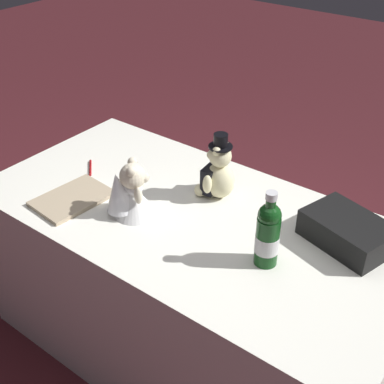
{
  "coord_description": "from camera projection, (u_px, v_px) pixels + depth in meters",
  "views": [
    {
      "loc": [
        0.99,
        -1.3,
        1.93
      ],
      "look_at": [
        0.0,
        0.0,
        0.86
      ],
      "focal_mm": 48.69,
      "sensor_mm": 36.0,
      "label": 1
    }
  ],
  "objects": [
    {
      "name": "teddy_bear_bride",
      "position": [
        129.0,
        193.0,
        1.96
      ],
      "size": [
        0.22,
        0.21,
        0.23
      ],
      "color": "white",
      "rests_on": "reception_table"
    },
    {
      "name": "teddy_bear_groom",
      "position": [
        217.0,
        174.0,
        2.06
      ],
      "size": [
        0.16,
        0.17,
        0.28
      ],
      "color": "beige",
      "rests_on": "reception_table"
    },
    {
      "name": "guestbook",
      "position": [
        72.0,
        199.0,
        2.08
      ],
      "size": [
        0.23,
        0.31,
        0.02
      ],
      "primitive_type": "cube",
      "rotation": [
        0.0,
        0.0,
        -0.1
      ],
      "color": "tan",
      "rests_on": "reception_table"
    },
    {
      "name": "signing_pen",
      "position": [
        90.0,
        167.0,
        2.3
      ],
      "size": [
        0.1,
        0.1,
        0.01
      ],
      "color": "maroon",
      "rests_on": "reception_table"
    },
    {
      "name": "champagne_bottle",
      "position": [
        268.0,
        234.0,
        1.7
      ],
      "size": [
        0.08,
        0.08,
        0.28
      ],
      "color": "#124116",
      "rests_on": "reception_table"
    },
    {
      "name": "reception_table",
      "position": [
        192.0,
        286.0,
        2.22
      ],
      "size": [
        1.72,
        0.87,
        0.76
      ],
      "primitive_type": "cube",
      "color": "white",
      "rests_on": "ground_plane"
    },
    {
      "name": "gift_case_black",
      "position": [
        348.0,
        231.0,
        1.83
      ],
      "size": [
        0.35,
        0.28,
        0.1
      ],
      "color": "black",
      "rests_on": "reception_table"
    },
    {
      "name": "ground_plane",
      "position": [
        192.0,
        346.0,
        2.42
      ],
      "size": [
        12.0,
        12.0,
        0.0
      ],
      "primitive_type": "plane",
      "color": "#47191E"
    }
  ]
}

